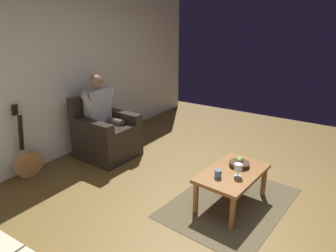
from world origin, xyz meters
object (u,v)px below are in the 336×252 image
(armchair, at_px, (106,135))
(guitar, at_px, (28,161))
(wine_glass_near, at_px, (238,168))
(fruit_bowl, at_px, (239,163))
(person_seated, at_px, (103,114))
(coffee_table, at_px, (232,177))
(candle_jar, at_px, (218,174))

(armchair, height_order, guitar, guitar)
(armchair, height_order, wine_glass_near, armchair)
(guitar, xyz_separation_m, fruit_bowl, (-1.08, 2.53, 0.22))
(guitar, bearing_deg, person_seated, 161.31)
(armchair, relative_size, guitar, 0.94)
(person_seated, relative_size, guitar, 1.26)
(person_seated, bearing_deg, coffee_table, 87.54)
(person_seated, height_order, candle_jar, person_seated)
(coffee_table, bearing_deg, wine_glass_near, 49.45)
(fruit_bowl, bearing_deg, guitar, -66.88)
(fruit_bowl, bearing_deg, coffee_table, -3.30)
(coffee_table, xyz_separation_m, wine_glass_near, (0.07, 0.08, 0.17))
(guitar, height_order, fruit_bowl, guitar)
(wine_glass_near, distance_m, fruit_bowl, 0.26)
(wine_glass_near, height_order, fruit_bowl, wine_glass_near)
(person_seated, height_order, coffee_table, person_seated)
(person_seated, height_order, guitar, person_seated)
(armchair, bearing_deg, fruit_bowl, 92.13)
(coffee_table, relative_size, guitar, 0.95)
(person_seated, height_order, fruit_bowl, person_seated)
(armchair, xyz_separation_m, guitar, (1.07, -0.39, -0.11))
(person_seated, xyz_separation_m, coffee_table, (0.17, 2.16, -0.34))
(wine_glass_near, height_order, candle_jar, wine_glass_near)
(wine_glass_near, bearing_deg, guitar, -72.21)
(person_seated, distance_m, fruit_bowl, 2.18)
(person_seated, height_order, wine_glass_near, person_seated)
(armchair, bearing_deg, person_seated, -90.00)
(guitar, relative_size, wine_glass_near, 6.72)
(person_seated, bearing_deg, fruit_bowl, 92.10)
(guitar, distance_m, candle_jar, 2.54)
(coffee_table, bearing_deg, candle_jar, -22.05)
(armchair, distance_m, candle_jar, 2.09)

